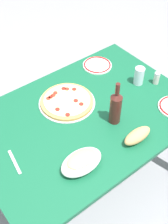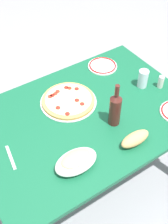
{
  "view_description": "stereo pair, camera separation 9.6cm",
  "coord_description": "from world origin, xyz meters",
  "px_view_note": "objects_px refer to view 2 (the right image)",
  "views": [
    {
      "loc": [
        -0.77,
        -0.99,
        2.05
      ],
      "look_at": [
        0.0,
        0.0,
        0.76
      ],
      "focal_mm": 47.29,
      "sensor_mm": 36.0,
      "label": 1
    },
    {
      "loc": [
        -0.7,
        -1.04,
        2.05
      ],
      "look_at": [
        0.0,
        0.0,
        0.76
      ],
      "focal_mm": 47.29,
      "sensor_mm": 36.0,
      "label": 2
    }
  ],
  "objects_px": {
    "wine_bottle": "(115,109)",
    "water_glass": "(143,79)",
    "spice_shaker": "(161,82)",
    "pepperoni_pizza": "(68,100)",
    "dining_table": "(84,127)",
    "bread_loaf": "(135,139)",
    "baked_pasta_dish": "(76,161)",
    "side_plate_far": "(103,66)"
  },
  "relations": [
    {
      "from": "side_plate_far",
      "to": "bread_loaf",
      "type": "height_order",
      "value": "bread_loaf"
    },
    {
      "from": "spice_shaker",
      "to": "side_plate_far",
      "type": "bearing_deg",
      "value": 115.81
    },
    {
      "from": "wine_bottle",
      "to": "water_glass",
      "type": "xyz_separation_m",
      "value": [
        0.37,
        0.16,
        -0.05
      ]
    },
    {
      "from": "pepperoni_pizza",
      "to": "side_plate_far",
      "type": "relative_size",
      "value": 1.71
    },
    {
      "from": "pepperoni_pizza",
      "to": "dining_table",
      "type": "bearing_deg",
      "value": -83.46
    },
    {
      "from": "pepperoni_pizza",
      "to": "water_glass",
      "type": "bearing_deg",
      "value": -15.77
    },
    {
      "from": "baked_pasta_dish",
      "to": "side_plate_far",
      "type": "relative_size",
      "value": 1.13
    },
    {
      "from": "dining_table",
      "to": "pepperoni_pizza",
      "type": "distance_m",
      "value": 0.2
    },
    {
      "from": "water_glass",
      "to": "spice_shaker",
      "type": "bearing_deg",
      "value": -38.14
    },
    {
      "from": "water_glass",
      "to": "bread_loaf",
      "type": "height_order",
      "value": "water_glass"
    },
    {
      "from": "wine_bottle",
      "to": "side_plate_far",
      "type": "distance_m",
      "value": 0.56
    },
    {
      "from": "spice_shaker",
      "to": "pepperoni_pizza",
      "type": "bearing_deg",
      "value": 160.05
    },
    {
      "from": "side_plate_far",
      "to": "bread_loaf",
      "type": "relative_size",
      "value": 1.13
    },
    {
      "from": "dining_table",
      "to": "pepperoni_pizza",
      "type": "bearing_deg",
      "value": 96.54
    },
    {
      "from": "pepperoni_pizza",
      "to": "water_glass",
      "type": "distance_m",
      "value": 0.52
    },
    {
      "from": "dining_table",
      "to": "baked_pasta_dish",
      "type": "height_order",
      "value": "baked_pasta_dish"
    },
    {
      "from": "dining_table",
      "to": "bread_loaf",
      "type": "xyz_separation_m",
      "value": [
        0.12,
        -0.34,
        0.15
      ]
    },
    {
      "from": "baked_pasta_dish",
      "to": "water_glass",
      "type": "xyz_separation_m",
      "value": [
        0.72,
        0.29,
        0.02
      ]
    },
    {
      "from": "bread_loaf",
      "to": "dining_table",
      "type": "bearing_deg",
      "value": 109.31
    },
    {
      "from": "bread_loaf",
      "to": "spice_shaker",
      "type": "height_order",
      "value": "spice_shaker"
    },
    {
      "from": "dining_table",
      "to": "spice_shaker",
      "type": "xyz_separation_m",
      "value": [
        0.58,
        -0.06,
        0.15
      ]
    },
    {
      "from": "pepperoni_pizza",
      "to": "baked_pasta_dish",
      "type": "distance_m",
      "value": 0.49
    },
    {
      "from": "dining_table",
      "to": "side_plate_far",
      "type": "bearing_deg",
      "value": 40.86
    },
    {
      "from": "wine_bottle",
      "to": "spice_shaker",
      "type": "xyz_separation_m",
      "value": [
        0.46,
        0.09,
        -0.07
      ]
    },
    {
      "from": "bread_loaf",
      "to": "spice_shaker",
      "type": "distance_m",
      "value": 0.54
    },
    {
      "from": "baked_pasta_dish",
      "to": "dining_table",
      "type": "bearing_deg",
      "value": 49.75
    },
    {
      "from": "wine_bottle",
      "to": "bread_loaf",
      "type": "xyz_separation_m",
      "value": [
        0.0,
        -0.19,
        -0.08
      ]
    },
    {
      "from": "water_glass",
      "to": "bread_loaf",
      "type": "distance_m",
      "value": 0.51
    },
    {
      "from": "bread_loaf",
      "to": "spice_shaker",
      "type": "xyz_separation_m",
      "value": [
        0.46,
        0.27,
        0.01
      ]
    },
    {
      "from": "dining_table",
      "to": "bread_loaf",
      "type": "bearing_deg",
      "value": -70.69
    },
    {
      "from": "dining_table",
      "to": "bread_loaf",
      "type": "height_order",
      "value": "bread_loaf"
    },
    {
      "from": "wine_bottle",
      "to": "water_glass",
      "type": "relative_size",
      "value": 2.32
    },
    {
      "from": "dining_table",
      "to": "pepperoni_pizza",
      "type": "relative_size",
      "value": 3.79
    },
    {
      "from": "baked_pasta_dish",
      "to": "wine_bottle",
      "type": "height_order",
      "value": "wine_bottle"
    },
    {
      "from": "bread_loaf",
      "to": "side_plate_far",
      "type": "bearing_deg",
      "value": 68.16
    },
    {
      "from": "baked_pasta_dish",
      "to": "water_glass",
      "type": "height_order",
      "value": "water_glass"
    },
    {
      "from": "dining_table",
      "to": "side_plate_far",
      "type": "relative_size",
      "value": 6.47
    },
    {
      "from": "baked_pasta_dish",
      "to": "side_plate_far",
      "type": "distance_m",
      "value": 0.88
    },
    {
      "from": "pepperoni_pizza",
      "to": "spice_shaker",
      "type": "relative_size",
      "value": 4.18
    },
    {
      "from": "dining_table",
      "to": "water_glass",
      "type": "relative_size",
      "value": 10.97
    },
    {
      "from": "dining_table",
      "to": "side_plate_far",
      "type": "height_order",
      "value": "side_plate_far"
    },
    {
      "from": "pepperoni_pizza",
      "to": "bread_loaf",
      "type": "bearing_deg",
      "value": -74.56
    }
  ]
}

